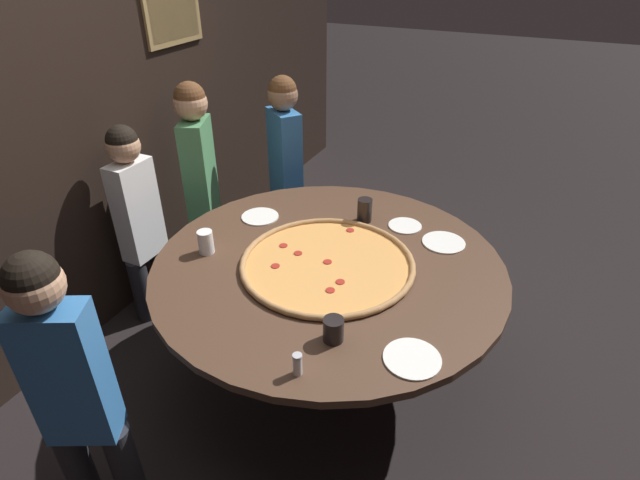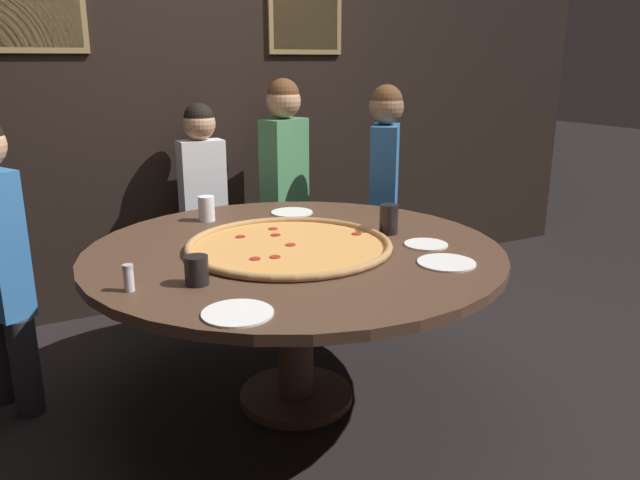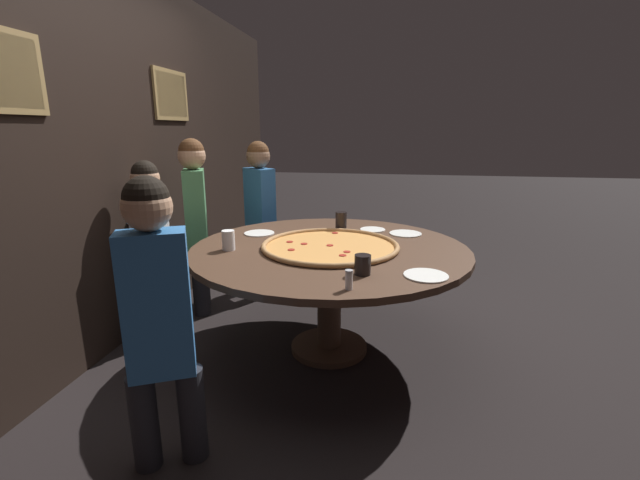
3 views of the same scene
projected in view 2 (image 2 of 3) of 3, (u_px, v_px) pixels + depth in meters
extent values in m
plane|color=black|center=(296.00, 399.00, 2.90)|extent=(24.00, 24.00, 0.00)
cube|color=black|center=(186.00, 97.00, 3.80)|extent=(6.40, 0.06, 2.60)
cube|color=#9E7F4C|center=(35.00, 14.00, 3.28)|extent=(0.52, 0.02, 0.40)
cube|color=#B2A893|center=(35.00, 14.00, 3.27)|extent=(0.46, 0.01, 0.34)
cube|color=#9E7F4C|center=(306.00, 22.00, 4.00)|extent=(0.52, 0.02, 0.40)
cube|color=#936B5B|center=(306.00, 22.00, 4.00)|extent=(0.46, 0.01, 0.34)
cylinder|color=#4C3323|center=(295.00, 251.00, 2.70)|extent=(1.79, 1.79, 0.04)
cylinder|color=#4C3323|center=(296.00, 330.00, 2.80)|extent=(0.16, 0.16, 0.70)
cylinder|color=#4C3323|center=(296.00, 395.00, 2.89)|extent=(0.52, 0.52, 0.04)
cylinder|color=#E0994C|center=(289.00, 247.00, 2.67)|extent=(0.85, 0.85, 0.01)
torus|color=#B27F4C|center=(289.00, 245.00, 2.67)|extent=(0.89, 0.89, 0.03)
cylinder|color=#A8281E|center=(240.00, 237.00, 2.79)|extent=(0.04, 0.04, 0.00)
cylinder|color=#A8281E|center=(255.00, 259.00, 2.49)|extent=(0.04, 0.04, 0.00)
cylinder|color=#A8281E|center=(275.00, 257.00, 2.51)|extent=(0.04, 0.04, 0.00)
cylinder|color=#A8281E|center=(276.00, 235.00, 2.82)|extent=(0.04, 0.04, 0.00)
cylinder|color=#A8281E|center=(357.00, 234.00, 2.84)|extent=(0.04, 0.04, 0.00)
cylinder|color=#A8281E|center=(291.00, 245.00, 2.67)|extent=(0.04, 0.04, 0.00)
cylinder|color=#A8281E|center=(273.00, 229.00, 2.93)|extent=(0.04, 0.04, 0.00)
cylinder|color=white|center=(207.00, 209.00, 3.11)|extent=(0.08, 0.08, 0.13)
cylinder|color=black|center=(197.00, 270.00, 2.23)|extent=(0.09, 0.09, 0.11)
cylinder|color=black|center=(389.00, 219.00, 2.88)|extent=(0.09, 0.09, 0.14)
cylinder|color=white|center=(238.00, 313.00, 1.98)|extent=(0.23, 0.23, 0.01)
cylinder|color=white|center=(426.00, 244.00, 2.71)|extent=(0.19, 0.19, 0.01)
cylinder|color=white|center=(292.00, 212.00, 3.28)|extent=(0.22, 0.22, 0.01)
cylinder|color=white|center=(446.00, 263.00, 2.47)|extent=(0.23, 0.23, 0.01)
cylinder|color=silver|center=(129.00, 279.00, 2.17)|extent=(0.04, 0.04, 0.08)
cylinder|color=#B7B7BC|center=(128.00, 266.00, 2.15)|extent=(0.04, 0.04, 0.01)
cylinder|color=#232328|center=(383.00, 264.00, 4.05)|extent=(0.18, 0.18, 0.48)
cylinder|color=#232328|center=(380.00, 275.00, 3.84)|extent=(0.18, 0.18, 0.48)
cube|color=#3370B2|center=(384.00, 180.00, 3.78)|extent=(0.30, 0.32, 0.67)
sphere|color=#8C664C|center=(386.00, 107.00, 3.66)|extent=(0.21, 0.21, 0.21)
sphere|color=brown|center=(387.00, 101.00, 3.65)|extent=(0.19, 0.19, 0.19)
cylinder|color=#232328|center=(222.00, 272.00, 3.95)|extent=(0.12, 0.12, 0.44)
cylinder|color=#232328|center=(191.00, 277.00, 3.86)|extent=(0.12, 0.12, 0.44)
cube|color=white|center=(202.00, 192.00, 3.76)|extent=(0.27, 0.14, 0.62)
sphere|color=tan|center=(199.00, 124.00, 3.64)|extent=(0.19, 0.19, 0.19)
sphere|color=black|center=(198.00, 118.00, 3.63)|extent=(0.18, 0.18, 0.18)
cylinder|color=#232328|center=(26.00, 366.00, 2.73)|extent=(0.16, 0.16, 0.45)
cylinder|color=#232328|center=(1.00, 354.00, 2.84)|extent=(0.16, 0.16, 0.45)
cylinder|color=#232328|center=(297.00, 260.00, 4.12)|extent=(0.17, 0.17, 0.49)
cylinder|color=#232328|center=(274.00, 268.00, 3.96)|extent=(0.17, 0.17, 0.49)
cube|color=#4C8C59|center=(284.00, 174.00, 3.87)|extent=(0.33, 0.26, 0.68)
sphere|color=tan|center=(283.00, 101.00, 3.75)|extent=(0.21, 0.21, 0.21)
sphere|color=brown|center=(283.00, 95.00, 3.74)|extent=(0.19, 0.19, 0.19)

